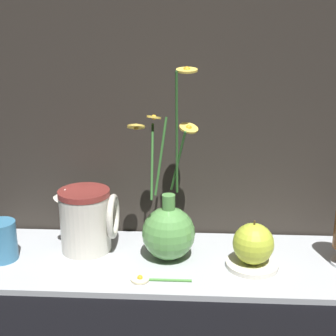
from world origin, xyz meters
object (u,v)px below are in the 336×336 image
at_px(vase_with_flowers, 168,229).
at_px(orange_fruit, 253,244).
at_px(ceramic_pitcher, 87,218).
at_px(yellow_mug, 0,241).

bearing_deg(vase_with_flowers, orange_fruit, -10.13).
xyz_separation_m(ceramic_pitcher, orange_fruit, (0.35, -0.06, -0.02)).
xyz_separation_m(yellow_mug, ceramic_pitcher, (0.17, 0.05, 0.03)).
relative_size(vase_with_flowers, ceramic_pitcher, 2.69).
bearing_deg(yellow_mug, ceramic_pitcher, 17.34).
xyz_separation_m(vase_with_flowers, ceramic_pitcher, (-0.18, 0.03, 0.01)).
distance_m(yellow_mug, orange_fruit, 0.52).
relative_size(vase_with_flowers, orange_fruit, 4.36).
bearing_deg(orange_fruit, yellow_mug, 179.53).
bearing_deg(vase_with_flowers, ceramic_pitcher, 171.19).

